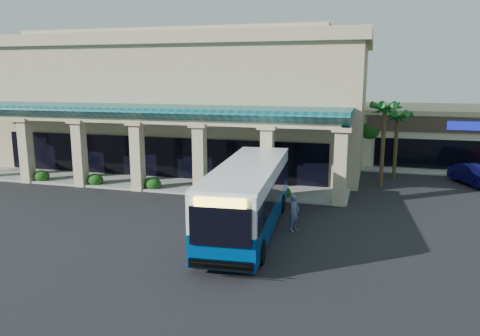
% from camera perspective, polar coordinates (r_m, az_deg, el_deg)
% --- Properties ---
extents(ground, '(110.00, 110.00, 0.00)m').
position_cam_1_polar(ground, '(25.40, -2.65, -6.56)').
color(ground, black).
extents(main_building, '(30.80, 14.80, 11.35)m').
position_cam_1_polar(main_building, '(42.03, -6.19, 8.33)').
color(main_building, tan).
rests_on(main_building, ground).
extents(arcade, '(30.00, 6.20, 5.70)m').
position_cam_1_polar(arcade, '(33.98, -11.90, 2.69)').
color(arcade, '#0D4B52').
rests_on(arcade, ground).
extents(palm_0, '(2.40, 2.40, 6.60)m').
position_cam_1_polar(palm_0, '(34.22, 17.06, 3.25)').
color(palm_0, '#17581F').
rests_on(palm_0, ground).
extents(palm_1, '(2.40, 2.40, 5.80)m').
position_cam_1_polar(palm_1, '(37.28, 18.49, 3.17)').
color(palm_1, '#17581F').
rests_on(palm_1, ground).
extents(broadleaf_tree, '(2.60, 2.60, 4.81)m').
position_cam_1_polar(broadleaf_tree, '(42.26, 15.47, 3.55)').
color(broadleaf_tree, '#14400E').
rests_on(broadleaf_tree, ground).
extents(transit_bus, '(3.78, 12.46, 3.43)m').
position_cam_1_polar(transit_bus, '(23.46, 1.03, -3.70)').
color(transit_bus, navy).
rests_on(transit_bus, ground).
extents(pedestrian, '(0.68, 0.80, 1.88)m').
position_cam_1_polar(pedestrian, '(23.87, 6.63, -5.45)').
color(pedestrian, slate).
rests_on(pedestrian, ground).
extents(car_white, '(3.32, 4.82, 1.51)m').
position_cam_1_polar(car_white, '(37.39, 26.76, -0.78)').
color(car_white, '#09074B').
rests_on(car_white, ground).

